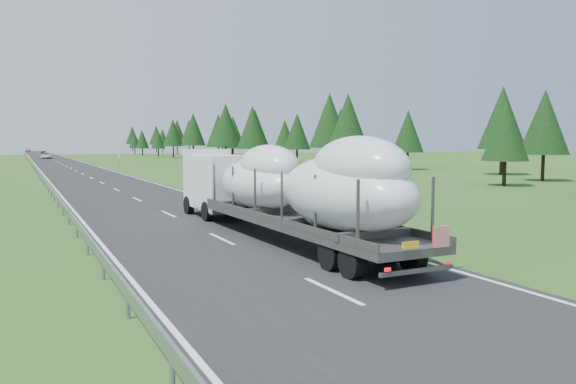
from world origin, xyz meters
name	(u,v)px	position (x,y,z in m)	size (l,w,h in m)	color
ground	(332,292)	(0.00, 0.00, 0.00)	(400.00, 400.00, 0.00)	#244918
road_surface	(62,164)	(0.00, 100.00, 0.01)	(10.00, 400.00, 0.02)	black
guardrail	(31,161)	(-5.30, 99.94, 0.60)	(0.10, 400.00, 0.76)	slate
marker_posts	(73,155)	(6.50, 155.00, 0.54)	(0.13, 350.08, 1.00)	silver
highway_sign	(119,156)	(7.20, 80.00, 1.81)	(0.08, 0.90, 2.60)	slate
tree_line_right	(242,131)	(39.70, 110.10, 6.86)	(28.06, 286.26, 12.65)	black
boat_truck	(281,185)	(2.23, 8.05, 2.23)	(3.13, 19.31, 4.17)	silver
distant_van	(47,156)	(-0.89, 140.07, 0.78)	(2.58, 5.60, 1.56)	silver
distant_car_dark	(44,153)	(0.58, 196.66, 0.70)	(1.65, 4.10, 1.40)	black
distant_car_blue	(28,150)	(-3.02, 279.83, 0.76)	(1.60, 4.58, 1.51)	#15203D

